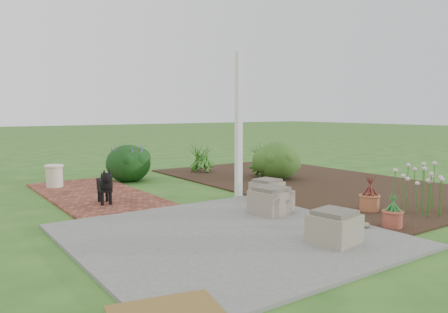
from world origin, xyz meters
TOP-DOWN VIEW (x-y plane):
  - ground at (0.00, 0.00)m, footprint 80.00×80.00m
  - concrete_patio at (-1.25, -1.75)m, footprint 3.50×3.50m
  - brick_path at (-1.70, 1.75)m, footprint 1.60×3.50m
  - garden_bed at (2.50, 0.50)m, footprint 4.00×7.00m
  - veranda_post at (0.30, 0.10)m, footprint 0.10×0.10m
  - stone_trough_near at (-0.46, -2.70)m, footprint 0.54×0.54m
  - stone_trough_mid at (-0.11, -1.23)m, footprint 0.55×0.55m
  - stone_trough_far at (0.48, -0.45)m, footprint 0.52×0.52m
  - coir_doormat at (-2.82, -3.17)m, footprint 0.89×0.67m
  - black_dog at (-1.85, 0.74)m, footprint 0.25×0.61m
  - cream_ceramic_urn at (-2.11, 2.82)m, footprint 0.39×0.39m
  - evergreen_shrub at (2.16, 1.16)m, footprint 1.30×1.30m
  - agapanthus_clump_back at (2.18, 1.65)m, footprint 1.06×1.06m
  - agapanthus_clump_front at (1.36, 3.03)m, footprint 1.00×1.00m
  - pink_flower_patch at (1.87, -2.58)m, footprint 1.42×1.42m
  - terracotta_pot_bronze at (1.24, -1.90)m, footprint 0.31×0.31m
  - terracotta_pot_small_right at (0.69, -2.66)m, footprint 0.30×0.30m
  - purple_flowering_bush at (-0.57, 2.89)m, footprint 1.01×1.01m

SIDE VIEW (x-z plane):
  - ground at x=0.00m, z-range 0.00..0.00m
  - garden_bed at x=2.50m, z-range 0.00..0.03m
  - concrete_patio at x=-1.25m, z-range 0.00..0.04m
  - brick_path at x=-1.70m, z-range 0.00..0.04m
  - coir_doormat at x=-2.82m, z-range 0.04..0.06m
  - terracotta_pot_small_right at x=0.69m, z-range 0.03..0.24m
  - terracotta_pot_bronze at x=1.24m, z-range 0.03..0.26m
  - stone_trough_far at x=0.48m, z-range 0.04..0.33m
  - stone_trough_near at x=-0.46m, z-range 0.04..0.36m
  - stone_trough_mid at x=-0.11m, z-range 0.04..0.37m
  - cream_ceramic_urn at x=-2.11m, z-range 0.04..0.46m
  - black_dog at x=-1.85m, z-range 0.09..0.61m
  - pink_flower_patch at x=1.87m, z-range 0.03..0.73m
  - purple_flowering_bush at x=-0.57m, z-range 0.00..0.81m
  - agapanthus_clump_front at x=1.36m, z-range 0.03..0.83m
  - evergreen_shrub at x=2.16m, z-range 0.03..0.87m
  - agapanthus_clump_back at x=2.18m, z-range 0.03..0.91m
  - veranda_post at x=0.30m, z-range 0.00..2.50m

